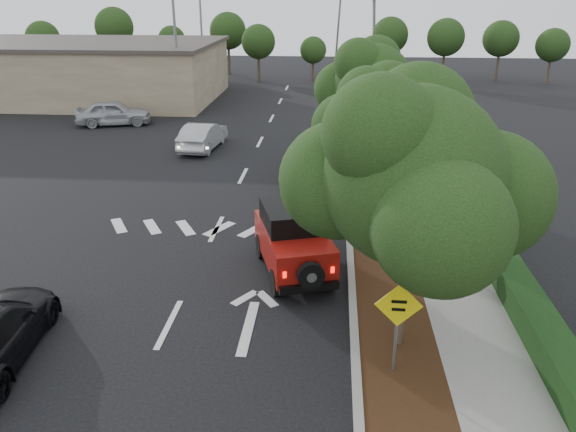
# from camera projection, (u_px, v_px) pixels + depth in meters

# --- Properties ---
(ground) EXTENTS (120.00, 120.00, 0.00)m
(ground) POSITION_uv_depth(u_px,v_px,m) (169.00, 324.00, 14.02)
(ground) COLOR black
(ground) RESTS_ON ground
(curb) EXTENTS (0.20, 70.00, 0.15)m
(curb) POSITION_uv_depth(u_px,v_px,m) (346.00, 177.00, 24.73)
(curb) COLOR #9E9B93
(curb) RESTS_ON ground
(planting_strip) EXTENTS (1.80, 70.00, 0.12)m
(planting_strip) POSITION_uv_depth(u_px,v_px,m) (369.00, 178.00, 24.66)
(planting_strip) COLOR black
(planting_strip) RESTS_ON ground
(sidewalk) EXTENTS (2.00, 70.00, 0.12)m
(sidewalk) POSITION_uv_depth(u_px,v_px,m) (413.00, 179.00, 24.52)
(sidewalk) COLOR gray
(sidewalk) RESTS_ON ground
(hedge) EXTENTS (0.80, 70.00, 0.80)m
(hedge) POSITION_uv_depth(u_px,v_px,m) (446.00, 172.00, 24.29)
(hedge) COLOR black
(hedge) RESTS_ON ground
(commercial_building) EXTENTS (22.00, 12.00, 4.00)m
(commercial_building) POSITION_uv_depth(u_px,v_px,m) (68.00, 71.00, 42.15)
(commercial_building) COLOR #82705A
(commercial_building) RESTS_ON ground
(transmission_tower) EXTENTS (7.00, 4.00, 28.00)m
(transmission_tower) POSITION_uv_depth(u_px,v_px,m) (354.00, 70.00, 57.90)
(transmission_tower) COLOR slate
(transmission_tower) RESTS_ON ground
(street_tree_near) EXTENTS (3.80, 3.80, 5.92)m
(street_tree_near) POSITION_uv_depth(u_px,v_px,m) (397.00, 346.00, 13.14)
(street_tree_near) COLOR black
(street_tree_near) RESTS_ON ground
(street_tree_mid) EXTENTS (3.20, 3.20, 5.32)m
(street_tree_mid) POSITION_uv_depth(u_px,v_px,m) (377.00, 228.00, 19.61)
(street_tree_mid) COLOR black
(street_tree_mid) RESTS_ON ground
(street_tree_far) EXTENTS (3.40, 3.40, 5.62)m
(street_tree_far) POSITION_uv_depth(u_px,v_px,m) (368.00, 172.00, 25.61)
(street_tree_far) COLOR black
(street_tree_far) RESTS_ON ground
(light_pole_a) EXTENTS (2.00, 0.22, 9.00)m
(light_pole_a) POSITION_uv_depth(u_px,v_px,m) (181.00, 111.00, 38.51)
(light_pole_a) COLOR slate
(light_pole_a) RESTS_ON ground
(light_pole_b) EXTENTS (2.00, 0.22, 9.00)m
(light_pole_b) POSITION_uv_depth(u_px,v_px,m) (204.00, 83.00, 49.66)
(light_pole_b) COLOR slate
(light_pole_b) RESTS_ON ground
(red_jeep) EXTENTS (2.66, 4.04, 1.98)m
(red_jeep) POSITION_uv_depth(u_px,v_px,m) (292.00, 239.00, 16.37)
(red_jeep) COLOR black
(red_jeep) RESTS_ON ground
(silver_suv_ahead) EXTENTS (2.83, 5.11, 1.35)m
(silver_suv_ahead) POSITION_uv_depth(u_px,v_px,m) (315.00, 158.00, 25.35)
(silver_suv_ahead) COLOR #94959B
(silver_suv_ahead) RESTS_ON ground
(silver_sedan_oncoming) EXTENTS (1.87, 4.31, 1.38)m
(silver_sedan_oncoming) POSITION_uv_depth(u_px,v_px,m) (203.00, 136.00, 29.07)
(silver_sedan_oncoming) COLOR #A8AAB0
(silver_sedan_oncoming) RESTS_ON ground
(parked_suv) EXTENTS (4.73, 2.83, 1.51)m
(parked_suv) POSITION_uv_depth(u_px,v_px,m) (113.00, 113.00, 34.15)
(parked_suv) COLOR #ABADB3
(parked_suv) RESTS_ON ground
(speed_hump_sign) EXTENTS (1.00, 0.09, 2.12)m
(speed_hump_sign) POSITION_uv_depth(u_px,v_px,m) (398.00, 316.00, 11.64)
(speed_hump_sign) COLOR slate
(speed_hump_sign) RESTS_ON ground
(terracotta_planter) EXTENTS (0.62, 0.62, 1.08)m
(terracotta_planter) POSITION_uv_depth(u_px,v_px,m) (452.00, 258.00, 15.84)
(terracotta_planter) COLOR brown
(terracotta_planter) RESTS_ON ground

